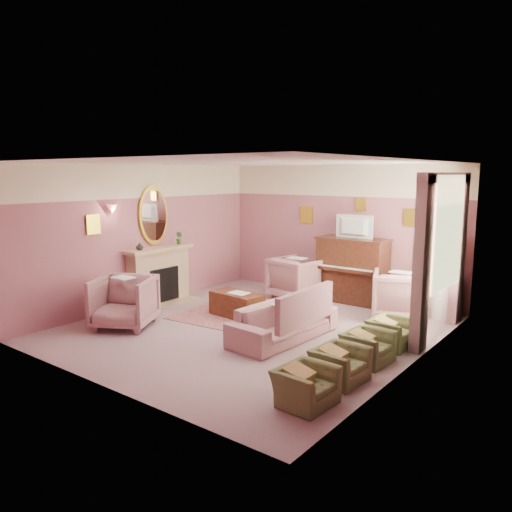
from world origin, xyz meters
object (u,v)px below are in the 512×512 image
Objects in this scene: floral_armchair_right at (400,293)px; floral_armchair_left at (297,276)px; television at (353,225)px; olive_chair_d at (391,328)px; olive_chair_b at (340,359)px; coffee_table at (237,305)px; piano at (352,271)px; olive_chair_c at (368,342)px; floral_armchair_front at (124,299)px; sofa at (284,315)px; side_table at (443,299)px; olive_chair_a at (306,380)px.

floral_armchair_left is at bearing 176.67° from floral_armchair_right.
olive_chair_d is at bearing -50.04° from television.
coffee_table is at bearing 153.42° from olive_chair_b.
floral_armchair_right is 1.45× the size of olive_chair_b.
piano is 2.07× the size of olive_chair_d.
olive_chair_d is (1.72, -2.10, -0.36)m from piano.
piano reaches higher than olive_chair_c.
coffee_table is 1.02× the size of floral_armchair_front.
sofa is 3.23m from side_table.
floral_armchair_left is 2.31m from floral_armchair_right.
television is 4.28m from olive_chair_b.
olive_chair_d is at bearing -30.30° from floral_armchair_left.
floral_armchair_left is 1.45× the size of olive_chair_d.
floral_armchair_right is at bearing -24.37° from television.
television is 1.58m from floral_armchair_left.
side_table is (4.17, 3.93, -0.14)m from floral_armchair_front.
television is at bearing 155.63° from floral_armchair_right.
floral_armchair_left is 1.00× the size of floral_armchair_front.
floral_armchair_right is (1.27, -0.58, -1.11)m from television.
coffee_table is 1.02× the size of floral_armchair_left.
floral_armchair_front is at bearing -123.84° from coffee_table.
floral_armchair_front is (-1.12, -1.68, 0.27)m from coffee_table.
olive_chair_a is at bearing -90.00° from olive_chair_b.
olive_chair_c is (2.76, -2.43, -0.20)m from floral_armchair_left.
floral_armchair_right is 2.35m from olive_chair_c.
sofa is 1.66m from olive_chair_d.
olive_chair_c is 2.89m from side_table.
side_table is (1.86, 0.01, -1.25)m from television.
olive_chair_b is 1.00× the size of olive_chair_d.
piano is 2.00× the size of side_table.
coffee_table is 1.02× the size of floral_armchair_right.
olive_chair_b is (1.49, -0.92, -0.11)m from sofa.
piano reaches higher than olive_chair_b.
olive_chair_a is at bearing -90.00° from olive_chair_d.
olive_chair_b and olive_chair_c have the same top height.
olive_chair_a is 1.00× the size of olive_chair_d.
floral_armchair_left is 3.68m from olive_chair_c.
olive_chair_d is (2.76, -1.61, -0.20)m from floral_armchair_left.
floral_armchair_front is at bearing -136.74° from side_table.
sofa is (0.23, -2.78, -1.20)m from television.
piano is at bearing 90.00° from television.
olive_chair_c is (0.00, 0.82, 0.00)m from olive_chair_b.
television reaches higher than olive_chair_d.
olive_chair_c is (4.03, 1.04, -0.20)m from floral_armchair_front.
sofa is 2.02× the size of floral_armchair_front.
olive_chair_b and olive_chair_d have the same top height.
piano is 2.07× the size of olive_chair_b.
olive_chair_d is at bearing 90.00° from olive_chair_c.
olive_chair_a is 0.97× the size of side_table.
olive_chair_a is (4.03, -0.60, -0.20)m from floral_armchair_front.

